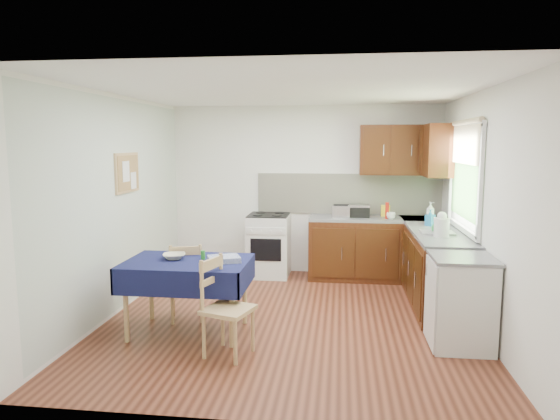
# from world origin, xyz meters

# --- Properties ---
(floor) EXTENTS (4.20, 4.20, 0.00)m
(floor) POSITION_xyz_m (0.00, 0.00, 0.00)
(floor) COLOR #472013
(floor) RESTS_ON ground
(ceiling) EXTENTS (4.00, 4.20, 0.02)m
(ceiling) POSITION_xyz_m (0.00, 0.00, 2.50)
(ceiling) COLOR white
(ceiling) RESTS_ON wall_back
(wall_back) EXTENTS (4.00, 0.02, 2.50)m
(wall_back) POSITION_xyz_m (0.00, 2.10, 1.25)
(wall_back) COLOR white
(wall_back) RESTS_ON ground
(wall_front) EXTENTS (4.00, 0.02, 2.50)m
(wall_front) POSITION_xyz_m (0.00, -2.10, 1.25)
(wall_front) COLOR white
(wall_front) RESTS_ON ground
(wall_left) EXTENTS (0.02, 4.20, 2.50)m
(wall_left) POSITION_xyz_m (-2.00, 0.00, 1.25)
(wall_left) COLOR silver
(wall_left) RESTS_ON ground
(wall_right) EXTENTS (0.02, 4.20, 2.50)m
(wall_right) POSITION_xyz_m (2.00, 0.00, 1.25)
(wall_right) COLOR white
(wall_right) RESTS_ON ground
(base_cabinets) EXTENTS (1.90, 2.30, 0.86)m
(base_cabinets) POSITION_xyz_m (1.36, 1.26, 0.43)
(base_cabinets) COLOR black
(base_cabinets) RESTS_ON ground
(worktop_back) EXTENTS (1.90, 0.60, 0.04)m
(worktop_back) POSITION_xyz_m (1.05, 1.80, 0.88)
(worktop_back) COLOR slate
(worktop_back) RESTS_ON base_cabinets
(worktop_right) EXTENTS (0.60, 1.70, 0.04)m
(worktop_right) POSITION_xyz_m (1.70, 0.65, 0.88)
(worktop_right) COLOR slate
(worktop_right) RESTS_ON base_cabinets
(worktop_corner) EXTENTS (0.60, 0.60, 0.04)m
(worktop_corner) POSITION_xyz_m (1.70, 1.80, 0.88)
(worktop_corner) COLOR slate
(worktop_corner) RESTS_ON base_cabinets
(splashback) EXTENTS (2.70, 0.02, 0.60)m
(splashback) POSITION_xyz_m (0.65, 2.08, 1.20)
(splashback) COLOR beige
(splashback) RESTS_ON wall_back
(upper_cabinets) EXTENTS (1.20, 0.85, 0.70)m
(upper_cabinets) POSITION_xyz_m (1.52, 1.80, 1.85)
(upper_cabinets) COLOR black
(upper_cabinets) RESTS_ON wall_back
(stove) EXTENTS (0.60, 0.61, 0.92)m
(stove) POSITION_xyz_m (-0.50, 1.80, 0.46)
(stove) COLOR silver
(stove) RESTS_ON ground
(window) EXTENTS (0.04, 1.48, 1.26)m
(window) POSITION_xyz_m (1.97, 0.70, 1.65)
(window) COLOR #2B5523
(window) RESTS_ON wall_right
(fridge) EXTENTS (0.58, 0.60, 0.89)m
(fridge) POSITION_xyz_m (1.70, -0.55, 0.44)
(fridge) COLOR silver
(fridge) RESTS_ON ground
(corkboard) EXTENTS (0.04, 0.62, 0.47)m
(corkboard) POSITION_xyz_m (-1.97, 0.30, 1.60)
(corkboard) COLOR tan
(corkboard) RESTS_ON wall_left
(dining_table) EXTENTS (1.25, 0.85, 0.76)m
(dining_table) POSITION_xyz_m (-1.00, -0.52, 0.65)
(dining_table) COLOR #0D1337
(dining_table) RESTS_ON ground
(chair_far) EXTENTS (0.48, 0.48, 0.87)m
(chair_far) POSITION_xyz_m (-1.13, -0.17, 0.46)
(chair_far) COLOR tan
(chair_far) RESTS_ON ground
(chair_near) EXTENTS (0.51, 0.51, 0.91)m
(chair_near) POSITION_xyz_m (-0.51, -1.01, 0.48)
(chair_near) COLOR tan
(chair_near) RESTS_ON ground
(toaster) EXTENTS (0.25, 0.15, 0.19)m
(toaster) POSITION_xyz_m (0.55, 1.72, 0.99)
(toaster) COLOR #B7B6BB
(toaster) RESTS_ON worktop_back
(sandwich_press) EXTENTS (0.31, 0.26, 0.18)m
(sandwich_press) POSITION_xyz_m (0.80, 1.82, 0.99)
(sandwich_press) COLOR black
(sandwich_press) RESTS_ON worktop_back
(sauce_bottle) EXTENTS (0.05, 0.05, 0.23)m
(sauce_bottle) POSITION_xyz_m (1.19, 1.69, 1.01)
(sauce_bottle) COLOR red
(sauce_bottle) RESTS_ON worktop_back
(yellow_packet) EXTENTS (0.13, 0.10, 0.16)m
(yellow_packet) POSITION_xyz_m (1.18, 1.92, 0.98)
(yellow_packet) COLOR yellow
(yellow_packet) RESTS_ON worktop_back
(dish_rack) EXTENTS (0.37, 0.28, 0.18)m
(dish_rack) POSITION_xyz_m (1.67, 0.59, 0.92)
(dish_rack) COLOR gray
(dish_rack) RESTS_ON worktop_right
(kettle) EXTENTS (0.17, 0.17, 0.29)m
(kettle) POSITION_xyz_m (1.67, 0.38, 1.03)
(kettle) COLOR silver
(kettle) RESTS_ON worktop_right
(cup) EXTENTS (0.14, 0.14, 0.10)m
(cup) POSITION_xyz_m (1.24, 1.65, 0.95)
(cup) COLOR white
(cup) RESTS_ON worktop_back
(soap_bottle_a) EXTENTS (0.16, 0.16, 0.29)m
(soap_bottle_a) POSITION_xyz_m (1.70, 1.28, 1.04)
(soap_bottle_a) COLOR silver
(soap_bottle_a) RESTS_ON worktop_right
(soap_bottle_b) EXTENTS (0.14, 0.14, 0.21)m
(soap_bottle_b) POSITION_xyz_m (1.68, 1.13, 1.01)
(soap_bottle_b) COLOR #1D6DAE
(soap_bottle_b) RESTS_ON worktop_right
(soap_bottle_c) EXTENTS (0.14, 0.14, 0.16)m
(soap_bottle_c) POSITION_xyz_m (1.67, 0.62, 0.98)
(soap_bottle_c) COLOR green
(soap_bottle_c) RESTS_ON worktop_right
(plate_bowl) EXTENTS (0.29, 0.29, 0.06)m
(plate_bowl) POSITION_xyz_m (-1.16, -0.47, 0.79)
(plate_bowl) COLOR beige
(plate_bowl) RESTS_ON dining_table
(book) EXTENTS (0.21, 0.26, 0.02)m
(book) POSITION_xyz_m (-0.79, -0.38, 0.77)
(book) COLOR white
(book) RESTS_ON dining_table
(spice_jar) EXTENTS (0.04, 0.04, 0.09)m
(spice_jar) POSITION_xyz_m (-0.86, -0.44, 0.80)
(spice_jar) COLOR #248628
(spice_jar) RESTS_ON dining_table
(tea_towel) EXTENTS (0.38, 0.35, 0.06)m
(tea_towel) POSITION_xyz_m (-0.62, -0.52, 0.79)
(tea_towel) COLOR navy
(tea_towel) RESTS_ON dining_table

